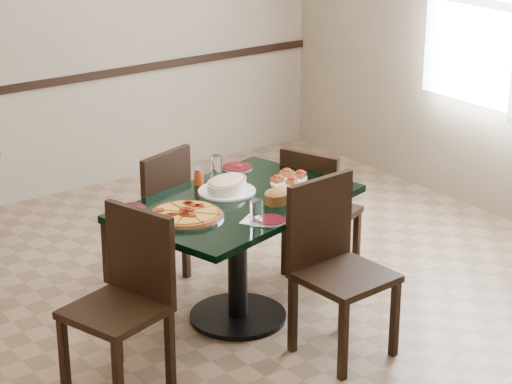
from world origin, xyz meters
TOP-DOWN VIEW (x-y plane):
  - floor at (0.00, 0.00)m, footprint 5.50×5.50m
  - room_shell at (1.02, 1.73)m, footprint 5.50×5.50m
  - main_table at (-0.01, 0.17)m, footprint 1.51×1.17m
  - chair_far at (-0.15, 0.87)m, footprint 0.52×0.52m
  - chair_near at (0.21, -0.41)m, footprint 0.48×0.48m
  - chair_right at (0.74, 0.37)m, footprint 0.52×0.52m
  - chair_left at (-0.88, -0.09)m, footprint 0.55×0.55m
  - pepperoni_pizza at (-0.39, 0.11)m, footprint 0.41×0.41m
  - lasagna_casserole at (0.01, 0.31)m, footprint 0.36×0.33m
  - bread_basket at (0.16, 0.01)m, footprint 0.23×0.20m
  - bruschetta_platter at (0.41, 0.24)m, footprint 0.35×0.30m
  - side_plate_near at (-0.05, -0.20)m, footprint 0.16×0.16m
  - side_plate_far_r at (0.31, 0.61)m, footprint 0.19×0.19m
  - side_plate_far_l at (-0.58, 0.38)m, footprint 0.18×0.18m
  - napkin_setting at (-0.11, -0.15)m, footprint 0.20×0.20m
  - water_glass_a at (0.10, 0.55)m, footprint 0.07×0.07m
  - water_glass_b at (-0.15, -0.21)m, footprint 0.07×0.07m
  - pepper_shaker at (-0.05, 0.51)m, footprint 0.06×0.06m

SIDE VIEW (x-z plane):
  - floor at x=0.00m, z-range 0.00..0.00m
  - chair_right at x=0.74m, z-range 0.05..0.91m
  - chair_far at x=-0.15m, z-range 0.05..0.94m
  - chair_left at x=-0.88m, z-range 0.06..1.00m
  - chair_near at x=0.21m, z-range 0.06..1.03m
  - main_table at x=-0.01m, z-range 0.19..0.94m
  - napkin_setting at x=-0.11m, z-range 0.75..0.76m
  - side_plate_far_l at x=-0.58m, z-range 0.75..0.77m
  - side_plate_near at x=-0.05m, z-range 0.75..0.77m
  - side_plate_far_r at x=0.31m, z-range 0.74..0.77m
  - pepperoni_pizza at x=-0.39m, z-range 0.75..0.79m
  - bruschetta_platter at x=0.41m, z-range 0.75..0.80m
  - bread_basket at x=0.16m, z-range 0.74..0.83m
  - lasagna_casserole at x=0.01m, z-range 0.75..0.84m
  - pepper_shaker at x=-0.05m, z-range 0.75..0.85m
  - water_glass_a at x=0.10m, z-range 0.75..0.89m
  - water_glass_b at x=-0.15m, z-range 0.75..0.89m
  - room_shell at x=1.02m, z-range -1.58..3.92m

